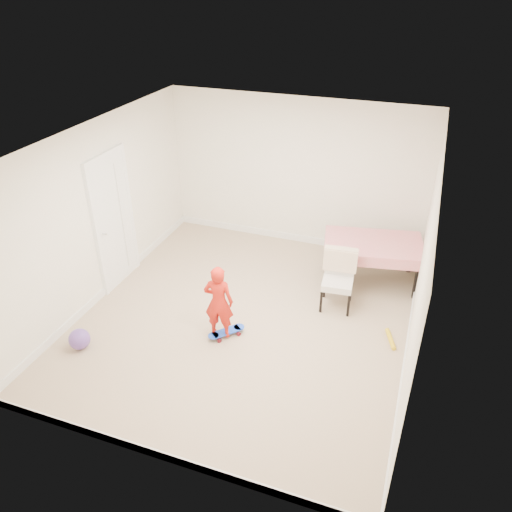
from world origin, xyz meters
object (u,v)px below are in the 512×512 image
(child, at_px, (219,304))
(dining_chair, at_px, (338,281))
(dining_table, at_px, (371,262))
(balloon, at_px, (79,339))
(skateboard, at_px, (226,333))

(child, bearing_deg, dining_chair, -146.90)
(dining_table, height_order, balloon, dining_table)
(dining_chair, distance_m, child, 1.81)
(dining_chair, height_order, skateboard, dining_chair)
(skateboard, bearing_deg, child, 157.85)
(skateboard, bearing_deg, dining_table, 3.41)
(balloon, bearing_deg, dining_chair, 34.49)
(child, xyz_separation_m, balloon, (-1.65, -0.84, -0.40))
(balloon, bearing_deg, child, 26.92)
(skateboard, bearing_deg, dining_chair, -5.17)
(dining_table, bearing_deg, skateboard, -139.36)
(dining_chair, bearing_deg, skateboard, -142.53)
(dining_table, distance_m, balloon, 4.45)
(child, distance_m, balloon, 1.89)
(skateboard, height_order, child, child)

